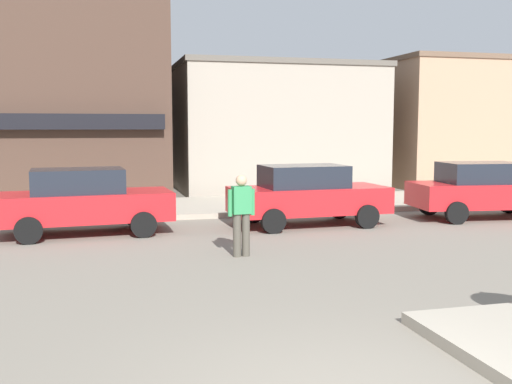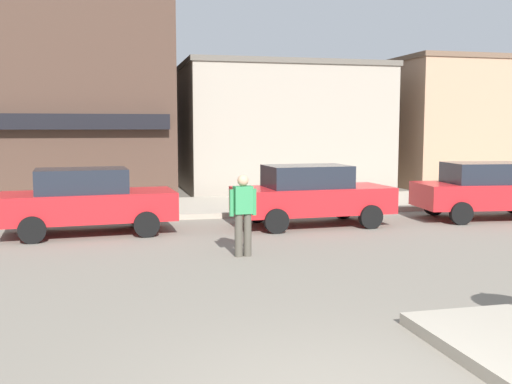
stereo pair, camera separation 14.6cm
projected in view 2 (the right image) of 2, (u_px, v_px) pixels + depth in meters
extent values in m
cube|color=#A89E8C|center=(180.00, 208.00, 18.32)|extent=(80.00, 4.00, 0.15)
cube|color=red|center=(89.00, 206.00, 14.18)|extent=(4.11, 1.97, 0.66)
cube|color=#1E232D|center=(82.00, 180.00, 14.06)|extent=(2.17, 1.53, 0.56)
cylinder|color=black|center=(138.00, 214.00, 15.39)|extent=(0.61, 0.22, 0.60)
cylinder|color=black|center=(147.00, 224.00, 13.78)|extent=(0.61, 0.22, 0.60)
cylinder|color=black|center=(36.00, 219.00, 14.65)|extent=(0.61, 0.22, 0.60)
cylinder|color=black|center=(32.00, 230.00, 13.04)|extent=(0.61, 0.22, 0.60)
cube|color=red|center=(312.00, 200.00, 15.38)|extent=(4.06, 1.86, 0.66)
cube|color=#1E232D|center=(307.00, 176.00, 15.27)|extent=(2.13, 1.48, 0.56)
cylinder|color=black|center=(343.00, 208.00, 16.57)|extent=(0.61, 0.20, 0.60)
cylinder|color=black|center=(371.00, 217.00, 14.94)|extent=(0.61, 0.20, 0.60)
cylinder|color=black|center=(257.00, 211.00, 15.89)|extent=(0.61, 0.20, 0.60)
cylinder|color=black|center=(276.00, 221.00, 14.27)|extent=(0.61, 0.20, 0.60)
cube|color=red|center=(490.00, 195.00, 16.49)|extent=(4.16, 2.13, 0.66)
cube|color=#1E232D|center=(486.00, 173.00, 16.41)|extent=(2.22, 1.62, 0.56)
cylinder|color=black|center=(434.00, 205.00, 17.21)|extent=(0.62, 0.25, 0.60)
cylinder|color=black|center=(461.00, 213.00, 15.54)|extent=(0.62, 0.25, 0.60)
cylinder|color=#4C473D|center=(247.00, 235.00, 11.76)|extent=(0.16, 0.16, 0.85)
cylinder|color=#4C473D|center=(239.00, 235.00, 11.70)|extent=(0.16, 0.16, 0.85)
cube|color=#338C51|center=(243.00, 200.00, 11.66)|extent=(0.38, 0.25, 0.54)
sphere|color=tan|center=(243.00, 180.00, 11.62)|extent=(0.22, 0.22, 0.22)
cylinder|color=#338C51|center=(254.00, 202.00, 11.73)|extent=(0.10, 0.10, 0.52)
cylinder|color=#338C51|center=(232.00, 203.00, 11.59)|extent=(0.10, 0.10, 0.52)
cube|color=#473328|center=(19.00, 86.00, 22.69)|extent=(11.04, 8.53, 8.14)
cube|color=black|center=(0.00, 121.00, 18.57)|extent=(10.48, 0.40, 0.50)
cube|color=#9E9384|center=(280.00, 130.00, 24.27)|extent=(7.78, 5.50, 4.79)
cube|color=#5E584F|center=(280.00, 68.00, 24.00)|extent=(7.94, 5.61, 0.20)
cube|color=tan|center=(454.00, 125.00, 26.02)|extent=(5.77, 5.17, 5.20)
cube|color=brown|center=(456.00, 62.00, 25.73)|extent=(5.88, 5.28, 0.20)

